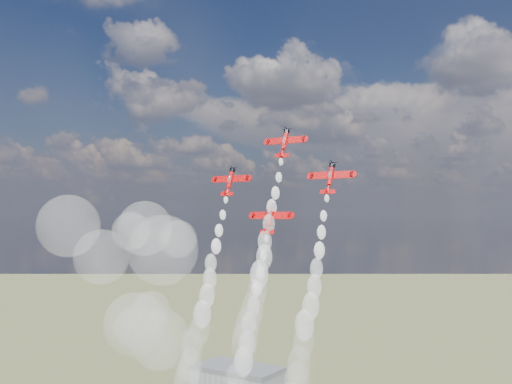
{
  "coord_description": "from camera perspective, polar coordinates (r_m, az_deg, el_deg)",
  "views": [
    {
      "loc": [
        81.02,
        -108.44,
        102.18
      ],
      "look_at": [
        3.34,
        10.31,
        107.14
      ],
      "focal_mm": 42.0,
      "sensor_mm": 36.0,
      "label": 1
    }
  ],
  "objects": [
    {
      "name": "hangar",
      "position": [
        364.36,
        -1.7,
        -17.22
      ],
      "size": [
        50.0,
        28.0,
        13.0
      ],
      "color": "gray",
      "rests_on": "ground"
    },
    {
      "name": "smoke_trail_left",
      "position": [
        138.5,
        -5.77,
        -13.88
      ],
      "size": [
        5.23,
        17.39,
        42.79
      ],
      "color": "white",
      "rests_on": "plane_left"
    },
    {
      "name": "plane_right",
      "position": [
        132.37,
        7.09,
        1.38
      ],
      "size": [
        10.42,
        4.59,
        7.15
      ],
      "rotation": [
        1.22,
        0.0,
        0.0
      ],
      "color": "red",
      "rests_on": "ground"
    },
    {
      "name": "smoke_trail_right",
      "position": [
        123.44,
        4.32,
        -15.34
      ],
      "size": [
        5.49,
        18.36,
        43.07
      ],
      "color": "white",
      "rests_on": "plane_right"
    },
    {
      "name": "plane_slot",
      "position": [
        135.86,
        1.35,
        -2.48
      ],
      "size": [
        10.42,
        4.59,
        7.15
      ],
      "rotation": [
        1.22,
        0.0,
        0.0
      ],
      "color": "red",
      "rests_on": "ground"
    },
    {
      "name": "plane_left",
      "position": [
        146.32,
        -2.49,
        1.05
      ],
      "size": [
        10.42,
        4.59,
        7.15
      ],
      "rotation": [
        1.22,
        0.0,
        0.0
      ],
      "color": "red",
      "rests_on": "ground"
    },
    {
      "name": "smoke_trail_lead",
      "position": [
        131.92,
        -0.25,
        -10.46
      ],
      "size": [
        5.23,
        17.59,
        42.78
      ],
      "color": "white",
      "rests_on": "plane_lead"
    },
    {
      "name": "drifted_smoke_cloud",
      "position": [
        193.68,
        -12.15,
        -7.21
      ],
      "size": [
        64.64,
        34.71,
        51.99
      ],
      "color": "white",
      "rests_on": "ground"
    },
    {
      "name": "plane_lead",
      "position": [
        142.43,
        2.73,
        4.73
      ],
      "size": [
        10.42,
        4.59,
        7.15
      ],
      "rotation": [
        1.22,
        0.0,
        0.0
      ],
      "color": "red",
      "rests_on": "ground"
    }
  ]
}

